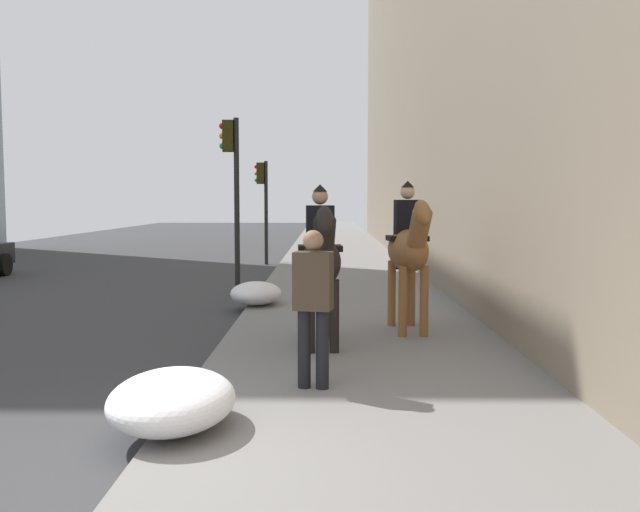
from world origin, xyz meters
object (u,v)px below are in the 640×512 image
mounted_horse_near (321,259)px  mounted_horse_far (409,248)px  pedestrian_greeting (313,298)px  traffic_light_far_curb (263,195)px  traffic_light_near_curb (233,177)px

mounted_horse_near → mounted_horse_far: bearing=125.4°
pedestrian_greeting → traffic_light_far_curb: bearing=18.4°
mounted_horse_near → traffic_light_far_curb: 13.51m
mounted_horse_far → traffic_light_near_curb: 6.15m
mounted_horse_far → traffic_light_near_curb: bearing=-151.1°
mounted_horse_far → pedestrian_greeting: (-3.17, 1.39, -0.31)m
mounted_horse_far → pedestrian_greeting: mounted_horse_far is taller
traffic_light_far_curb → mounted_horse_near: bearing=-171.4°
traffic_light_far_curb → pedestrian_greeting: bearing=-172.8°
mounted_horse_near → traffic_light_far_curb: size_ratio=0.65×
mounted_horse_far → traffic_light_far_curb: bearing=-169.7°
pedestrian_greeting → mounted_horse_far: bearing=-12.5°
pedestrian_greeting → traffic_light_near_curb: 8.55m
mounted_horse_far → traffic_light_near_curb: traffic_light_near_curb is taller
pedestrian_greeting → traffic_light_near_curb: (8.17, 1.96, 1.55)m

